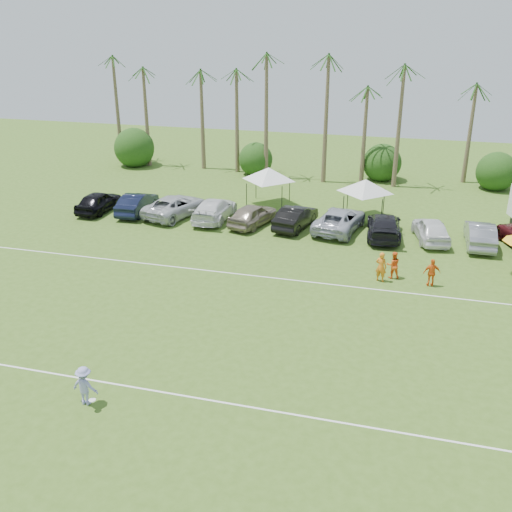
# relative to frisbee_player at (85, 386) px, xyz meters

# --- Properties ---
(ground) EXTENTS (120.00, 120.00, 0.00)m
(ground) POSITION_rel_frisbee_player_xyz_m (2.99, -0.55, -0.83)
(ground) COLOR #3C5D1C
(ground) RESTS_ON ground
(field_lines) EXTENTS (80.00, 12.10, 0.01)m
(field_lines) POSITION_rel_frisbee_player_xyz_m (2.99, 7.45, -0.83)
(field_lines) COLOR white
(field_lines) RESTS_ON ground
(palm_tree_0) EXTENTS (2.40, 2.40, 8.90)m
(palm_tree_0) POSITION_rel_frisbee_player_xyz_m (-19.01, 37.45, 6.65)
(palm_tree_0) COLOR brown
(palm_tree_0) RESTS_ON ground
(palm_tree_1) EXTENTS (2.40, 2.40, 9.90)m
(palm_tree_1) POSITION_rel_frisbee_player_xyz_m (-14.01, 37.45, 7.52)
(palm_tree_1) COLOR brown
(palm_tree_1) RESTS_ON ground
(palm_tree_2) EXTENTS (2.40, 2.40, 10.90)m
(palm_tree_2) POSITION_rel_frisbee_player_xyz_m (-9.01, 37.45, 8.38)
(palm_tree_2) COLOR brown
(palm_tree_2) RESTS_ON ground
(palm_tree_3) EXTENTS (2.40, 2.40, 11.90)m
(palm_tree_3) POSITION_rel_frisbee_player_xyz_m (-5.01, 37.45, 9.23)
(palm_tree_3) COLOR brown
(palm_tree_3) RESTS_ON ground
(palm_tree_4) EXTENTS (2.40, 2.40, 8.90)m
(palm_tree_4) POSITION_rel_frisbee_player_xyz_m (-1.01, 37.45, 6.65)
(palm_tree_4) COLOR brown
(palm_tree_4) RESTS_ON ground
(palm_tree_5) EXTENTS (2.40, 2.40, 9.90)m
(palm_tree_5) POSITION_rel_frisbee_player_xyz_m (2.99, 37.45, 7.52)
(palm_tree_5) COLOR brown
(palm_tree_5) RESTS_ON ground
(palm_tree_6) EXTENTS (2.40, 2.40, 10.90)m
(palm_tree_6) POSITION_rel_frisbee_player_xyz_m (6.99, 37.45, 8.38)
(palm_tree_6) COLOR brown
(palm_tree_6) RESTS_ON ground
(palm_tree_7) EXTENTS (2.40, 2.40, 11.90)m
(palm_tree_7) POSITION_rel_frisbee_player_xyz_m (10.99, 37.45, 9.23)
(palm_tree_7) COLOR brown
(palm_tree_7) RESTS_ON ground
(palm_tree_8) EXTENTS (2.40, 2.40, 8.90)m
(palm_tree_8) POSITION_rel_frisbee_player_xyz_m (15.99, 37.45, 6.65)
(palm_tree_8) COLOR brown
(palm_tree_8) RESTS_ON ground
(bush_tree_0) EXTENTS (4.00, 4.00, 4.00)m
(bush_tree_0) POSITION_rel_frisbee_player_xyz_m (-16.01, 38.45, 0.97)
(bush_tree_0) COLOR brown
(bush_tree_0) RESTS_ON ground
(bush_tree_1) EXTENTS (4.00, 4.00, 4.00)m
(bush_tree_1) POSITION_rel_frisbee_player_xyz_m (-3.01, 38.45, 0.97)
(bush_tree_1) COLOR brown
(bush_tree_1) RESTS_ON ground
(bush_tree_2) EXTENTS (4.00, 4.00, 4.00)m
(bush_tree_2) POSITION_rel_frisbee_player_xyz_m (8.99, 38.45, 0.97)
(bush_tree_2) COLOR brown
(bush_tree_2) RESTS_ON ground
(bush_tree_3) EXTENTS (4.00, 4.00, 4.00)m
(bush_tree_3) POSITION_rel_frisbee_player_xyz_m (18.99, 38.45, 0.97)
(bush_tree_3) COLOR brown
(bush_tree_3) RESTS_ON ground
(sideline_player_a) EXTENTS (0.75, 0.59, 1.79)m
(sideline_player_a) POSITION_rel_frisbee_player_xyz_m (10.43, 14.68, 0.06)
(sideline_player_a) COLOR orange
(sideline_player_a) RESTS_ON ground
(sideline_player_b) EXTENTS (0.94, 0.81, 1.64)m
(sideline_player_b) POSITION_rel_frisbee_player_xyz_m (11.10, 15.32, -0.01)
(sideline_player_b) COLOR orange
(sideline_player_b) RESTS_ON ground
(sideline_player_c) EXTENTS (1.03, 0.62, 1.64)m
(sideline_player_c) POSITION_rel_frisbee_player_xyz_m (13.26, 14.76, -0.01)
(sideline_player_c) COLOR orange
(sideline_player_c) RESTS_ON ground
(canopy_tent_left) EXTENTS (4.46, 4.46, 3.61)m
(canopy_tent_left) POSITION_rel_frisbee_player_xyz_m (0.60, 27.35, 2.26)
(canopy_tent_left) COLOR black
(canopy_tent_left) RESTS_ON ground
(canopy_tent_right) EXTENTS (4.33, 4.33, 3.51)m
(canopy_tent_right) POSITION_rel_frisbee_player_xyz_m (8.42, 26.02, 2.17)
(canopy_tent_right) COLOR black
(canopy_tent_right) RESTS_ON ground
(frisbee_player) EXTENTS (1.16, 0.79, 1.67)m
(frisbee_player) POSITION_rel_frisbee_player_xyz_m (0.00, 0.00, 0.00)
(frisbee_player) COLOR #9293CF
(frisbee_player) RESTS_ON ground
(parked_car_0) EXTENTS (2.04, 4.81, 1.62)m
(parked_car_0) POSITION_rel_frisbee_player_xyz_m (-11.89, 22.11, -0.02)
(parked_car_0) COLOR black
(parked_car_0) RESTS_ON ground
(parked_car_1) EXTENTS (1.94, 5.00, 1.62)m
(parked_car_1) POSITION_rel_frisbee_player_xyz_m (-8.74, 22.47, -0.02)
(parked_car_1) COLOR black
(parked_car_1) RESTS_ON ground
(parked_car_2) EXTENTS (4.15, 6.35, 1.62)m
(parked_car_2) POSITION_rel_frisbee_player_xyz_m (-5.59, 22.63, -0.02)
(parked_car_2) COLOR #BABBBE
(parked_car_2) RESTS_ON ground
(parked_car_3) EXTENTS (2.30, 5.60, 1.62)m
(parked_car_3) POSITION_rel_frisbee_player_xyz_m (-2.44, 22.61, -0.02)
(parked_car_3) COLOR white
(parked_car_3) RESTS_ON ground
(parked_car_4) EXTENTS (3.16, 5.11, 1.62)m
(parked_car_4) POSITION_rel_frisbee_player_xyz_m (0.71, 22.13, -0.02)
(parked_car_4) COLOR gray
(parked_car_4) RESTS_ON ground
(parked_car_5) EXTENTS (2.64, 5.17, 1.62)m
(parked_car_5) POSITION_rel_frisbee_player_xyz_m (3.86, 22.41, -0.02)
(parked_car_5) COLOR black
(parked_car_5) RESTS_ON ground
(parked_car_6) EXTENTS (3.63, 6.21, 1.62)m
(parked_car_6) POSITION_rel_frisbee_player_xyz_m (7.01, 22.64, -0.02)
(parked_car_6) COLOR #AEB1BC
(parked_car_6) RESTS_ON ground
(parked_car_7) EXTENTS (2.67, 5.74, 1.62)m
(parked_car_7) POSITION_rel_frisbee_player_xyz_m (10.16, 22.20, -0.02)
(parked_car_7) COLOR black
(parked_car_7) RESTS_ON ground
(parked_car_8) EXTENTS (2.85, 5.06, 1.62)m
(parked_car_8) POSITION_rel_frisbee_player_xyz_m (13.31, 22.24, -0.02)
(parked_car_8) COLOR white
(parked_car_8) RESTS_ON ground
(parked_car_9) EXTENTS (1.75, 4.94, 1.62)m
(parked_car_9) POSITION_rel_frisbee_player_xyz_m (16.46, 22.13, -0.02)
(parked_car_9) COLOR slate
(parked_car_9) RESTS_ON ground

